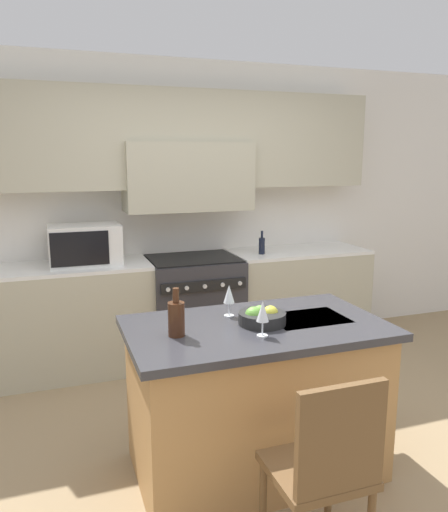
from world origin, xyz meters
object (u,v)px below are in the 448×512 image
island_chair (326,465)px  wine_bottle (176,318)px  range_stove (194,308)px  wine_glass_near (263,313)px  wine_glass_far (229,295)px  microwave (85,245)px  fruit_bowl (262,317)px  oil_bottle_on_counter (262,245)px

island_chair → wine_bottle: (-0.45, 0.78, 0.46)m
range_stove → wine_glass_near: size_ratio=4.90×
wine_glass_near → wine_bottle: bearing=159.8°
island_chair → wine_glass_far: wine_glass_far is taller
microwave → wine_bottle: 1.85m
microwave → island_chair: microwave is taller
range_stove → fruit_bowl: (-0.10, -1.77, 0.47)m
wine_glass_far → oil_bottle_on_counter: size_ratio=0.88×
microwave → wine_glass_far: size_ratio=3.04×
microwave → wine_bottle: size_ratio=2.23×
wine_bottle → wine_glass_far: 0.43m
wine_bottle → fruit_bowl: wine_bottle is taller
microwave → fruit_bowl: size_ratio=2.15×
wine_bottle → fruit_bowl: bearing=3.2°
wine_glass_near → oil_bottle_on_counter: oil_bottle_on_counter is taller
island_chair → oil_bottle_on_counter: 2.69m
wine_bottle → wine_glass_near: wine_bottle is taller
island_chair → fruit_bowl: fruit_bowl is taller
range_stove → island_chair: (-0.15, -2.58, 0.07)m
wine_glass_near → wine_glass_far: (-0.05, 0.37, 0.00)m
wine_bottle → wine_glass_far: size_ratio=1.36×
island_chair → wine_glass_near: wine_glass_near is taller
microwave → wine_bottle: microwave is taller
fruit_bowl → oil_bottle_on_counter: oil_bottle_on_counter is taller
wine_bottle → oil_bottle_on_counter: size_ratio=1.20×
wine_glass_far → wine_bottle: bearing=-149.7°
wine_glass_near → oil_bottle_on_counter: 2.07m
fruit_bowl → wine_bottle: bearing=-176.8°
oil_bottle_on_counter → wine_glass_near: bearing=-113.5°
wine_bottle → oil_bottle_on_counter: 2.14m
wine_bottle → wine_glass_near: (0.42, -0.16, 0.03)m
wine_glass_near → microwave: bearing=111.0°
wine_glass_far → fruit_bowl: (0.13, -0.19, -0.09)m
microwave → oil_bottle_on_counter: 1.58m
fruit_bowl → oil_bottle_on_counter: 1.87m
island_chair → wine_glass_far: bearing=94.4°
wine_glass_far → fruit_bowl: size_ratio=0.71×
island_chair → fruit_bowl: 0.91m
wine_glass_far → island_chair: bearing=-85.6°
wine_glass_near → oil_bottle_on_counter: (0.82, 1.90, -0.01)m
wine_glass_far → fruit_bowl: wine_glass_far is taller
wine_glass_far → oil_bottle_on_counter: oil_bottle_on_counter is taller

